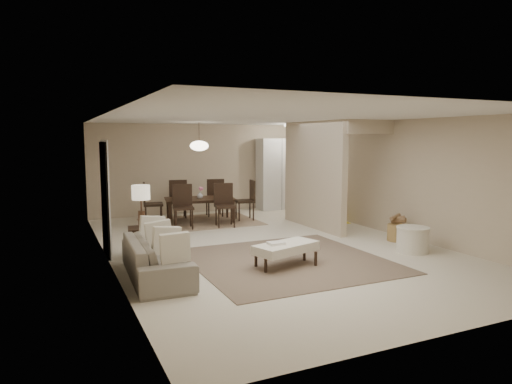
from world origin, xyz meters
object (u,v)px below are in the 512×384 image
sofa (156,258)px  pantry_cabinet (278,174)px  side_table (142,242)px  round_pouf (413,240)px  ottoman_bench (286,248)px  wicker_basket (397,233)px  dining_table (200,210)px

sofa → pantry_cabinet: bearing=-39.6°
sofa → side_table: (0.05, 1.38, -0.04)m
side_table → round_pouf: (4.62, -1.79, -0.03)m
pantry_cabinet → sofa: bearing=-132.1°
ottoman_bench → sofa: bearing=154.8°
sofa → round_pouf: bearing=-92.6°
sofa → ottoman_bench: size_ratio=1.70×
ottoman_bench → side_table: size_ratio=2.29×
pantry_cabinet → wicker_basket: bearing=-86.9°
dining_table → side_table: bearing=-115.3°
side_table → pantry_cabinet: bearing=39.6°
round_pouf → wicker_basket: 0.94m
round_pouf → pantry_cabinet: bearing=88.7°
ottoman_bench → round_pouf: (2.61, -0.11, -0.08)m
ottoman_bench → dining_table: size_ratio=0.70×
round_pouf → ottoman_bench: bearing=177.6°
pantry_cabinet → wicker_basket: (0.26, -4.87, -0.88)m
ottoman_bench → side_table: bearing=123.2°
ottoman_bench → wicker_basket: ottoman_bench is taller
sofa → round_pouf: (4.67, -0.41, -0.06)m
pantry_cabinet → sofa: (-4.80, -5.31, -0.75)m
ottoman_bench → round_pouf: size_ratio=2.00×
sofa → dining_table: (2.02, 4.17, 0.01)m
wicker_basket → dining_table: dining_table is taller
side_table → dining_table: dining_table is taller
wicker_basket → dining_table: 4.82m
sofa → wicker_basket: (5.06, 0.44, -0.13)m
round_pouf → wicker_basket: (0.39, 0.85, -0.06)m
ottoman_bench → dining_table: bearing=73.7°
sofa → dining_table: dining_table is taller
sofa → round_pouf: 4.69m
side_table → round_pouf: bearing=-21.2°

